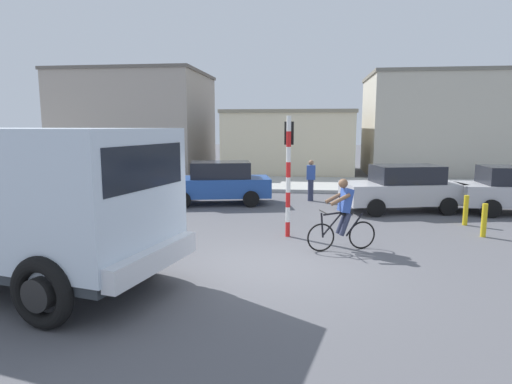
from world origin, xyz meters
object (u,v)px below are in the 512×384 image
object	(u,v)px
cyclist	(343,215)
bollard_far	(466,210)
traffic_light_pole	(289,159)
bollard_near	(484,220)
car_red_near	(218,182)
pedestrian_near_kerb	(311,180)
truck_foreground	(26,197)
car_white_mid	(403,188)

from	to	relation	value
cyclist	bollard_far	size ratio (longest dim) A/B	1.91
traffic_light_pole	bollard_near	world-z (taller)	traffic_light_pole
bollard_near	car_red_near	bearing A→B (deg)	153.43
cyclist	pedestrian_near_kerb	distance (m)	6.90
car_red_near	pedestrian_near_kerb	size ratio (longest dim) A/B	2.64
pedestrian_near_kerb	bollard_far	size ratio (longest dim) A/B	1.80
truck_foreground	cyclist	world-z (taller)	truck_foreground
traffic_light_pole	car_red_near	distance (m)	5.57
truck_foreground	car_red_near	world-z (taller)	truck_foreground
bollard_near	bollard_far	distance (m)	1.40
traffic_light_pole	pedestrian_near_kerb	distance (m)	5.80
pedestrian_near_kerb	car_red_near	bearing A→B (deg)	-163.21
truck_foreground	bollard_near	xyz separation A→B (m)	(9.71, 4.84, -1.22)
pedestrian_near_kerb	cyclist	bearing A→B (deg)	-83.73
cyclist	traffic_light_pole	bearing A→B (deg)	137.97
car_white_mid	bollard_far	xyz separation A→B (m)	(1.43, -1.99, -0.37)
truck_foreground	cyclist	bearing A→B (deg)	27.77
cyclist	bollard_near	bearing A→B (deg)	24.49
traffic_light_pole	car_red_near	bearing A→B (deg)	122.42
cyclist	bollard_far	bearing A→B (deg)	39.35
car_white_mid	bollard_far	bearing A→B (deg)	-54.36
car_red_near	cyclist	bearing A→B (deg)	-53.69
pedestrian_near_kerb	bollard_far	world-z (taller)	pedestrian_near_kerb
pedestrian_near_kerb	traffic_light_pole	bearing A→B (deg)	-96.08
car_red_near	traffic_light_pole	bearing A→B (deg)	-57.58
bollard_near	cyclist	bearing A→B (deg)	-155.51
car_white_mid	pedestrian_near_kerb	size ratio (longest dim) A/B	2.65
cyclist	pedestrian_near_kerb	size ratio (longest dim) A/B	1.06
car_white_mid	pedestrian_near_kerb	world-z (taller)	pedestrian_near_kerb
cyclist	car_red_near	xyz separation A→B (m)	(-4.26, 5.80, -0.05)
truck_foreground	cyclist	size ratio (longest dim) A/B	3.38
truck_foreground	bollard_far	world-z (taller)	truck_foreground
car_red_near	bollard_far	bearing A→B (deg)	-18.13
truck_foreground	traffic_light_pole	world-z (taller)	traffic_light_pole
traffic_light_pole	bollard_far	bearing A→B (deg)	20.37
cyclist	car_red_near	bearing A→B (deg)	126.31
cyclist	pedestrian_near_kerb	xyz separation A→B (m)	(-0.75, 6.86, -0.02)
cyclist	traffic_light_pole	distance (m)	2.18
cyclist	bollard_near	world-z (taller)	cyclist
car_white_mid	bollard_near	size ratio (longest dim) A/B	4.76
truck_foreground	traffic_light_pole	bearing A→B (deg)	43.68
car_red_near	car_white_mid	size ratio (longest dim) A/B	1.00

